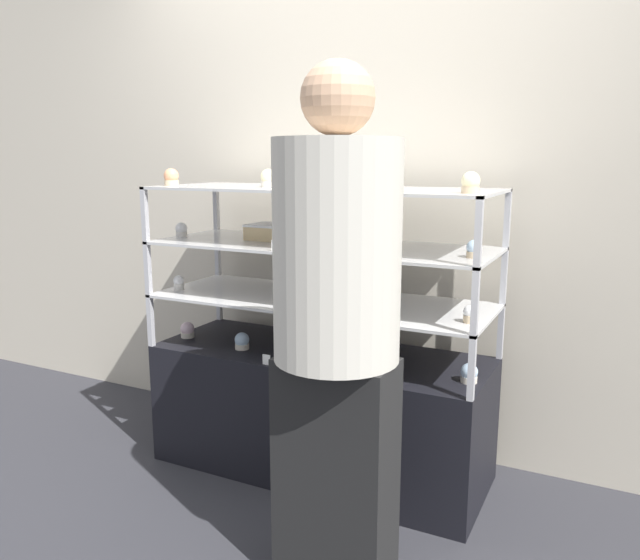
{
  "coord_description": "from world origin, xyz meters",
  "views": [
    {
      "loc": [
        1.2,
        -2.39,
        1.42
      ],
      "look_at": [
        0.0,
        0.0,
        0.89
      ],
      "focal_mm": 35.0,
      "sensor_mm": 36.0,
      "label": 1
    }
  ],
  "objects": [
    {
      "name": "ground_plane",
      "position": [
        0.0,
        0.0,
        0.0
      ],
      "size": [
        20.0,
        20.0,
        0.0
      ],
      "primitive_type": "plane",
      "color": "#2D2D33"
    },
    {
      "name": "back_wall",
      "position": [
        0.0,
        0.42,
        1.3
      ],
      "size": [
        8.0,
        0.05,
        2.6
      ],
      "color": "beige",
      "rests_on": "ground_plane"
    },
    {
      "name": "display_base",
      "position": [
        0.0,
        0.0,
        0.28
      ],
      "size": [
        1.5,
        0.56,
        0.56
      ],
      "color": "black",
      "rests_on": "ground_plane"
    },
    {
      "name": "display_riser_lower",
      "position": [
        0.0,
        0.0,
        0.79
      ],
      "size": [
        1.5,
        0.56,
        0.24
      ],
      "color": "#B7B7BC",
      "rests_on": "display_base"
    },
    {
      "name": "display_riser_middle",
      "position": [
        0.0,
        0.0,
        1.04
      ],
      "size": [
        1.5,
        0.56,
        0.24
      ],
      "color": "#B7B7BC",
      "rests_on": "display_riser_lower"
    },
    {
      "name": "display_riser_upper",
      "position": [
        0.0,
        0.0,
        1.28
      ],
      "size": [
        1.5,
        0.56,
        0.24
      ],
      "color": "#B7B7BC",
      "rests_on": "display_riser_middle"
    },
    {
      "name": "layer_cake_centerpiece",
      "position": [
        0.04,
        0.1,
        0.62
      ],
      "size": [
        0.19,
        0.19,
        0.11
      ],
      "color": "#DBBC84",
      "rests_on": "display_base"
    },
    {
      "name": "sheet_cake_frosted",
      "position": [
        -0.24,
        0.05,
        1.09
      ],
      "size": [
        0.25,
        0.18,
        0.07
      ],
      "color": "#DBBC84",
      "rests_on": "display_riser_middle"
    },
    {
      "name": "cupcake_0",
      "position": [
        -0.68,
        -0.08,
        0.6
      ],
      "size": [
        0.07,
        0.07,
        0.08
      ],
      "color": "beige",
      "rests_on": "display_base"
    },
    {
      "name": "cupcake_1",
      "position": [
        -0.34,
        -0.12,
        0.6
      ],
      "size": [
        0.07,
        0.07,
        0.08
      ],
      "color": "beige",
      "rests_on": "display_base"
    },
    {
      "name": "cupcake_2",
      "position": [
        0.35,
        -0.13,
        0.6
      ],
      "size": [
        0.07,
        0.07,
        0.08
      ],
      "color": "white",
      "rests_on": "display_base"
    },
    {
      "name": "cupcake_3",
      "position": [
        0.69,
        -0.09,
        0.6
      ],
      "size": [
        0.07,
        0.07,
        0.08
      ],
      "color": "beige",
      "rests_on": "display_base"
    },
    {
      "name": "price_tag_0",
      "position": [
        -0.12,
        -0.26,
        0.58
      ],
      "size": [
        0.04,
        0.0,
        0.04
      ],
      "color": "white",
      "rests_on": "display_base"
    },
    {
      "name": "cupcake_4",
      "position": [
        -0.68,
        -0.12,
        0.84
      ],
      "size": [
        0.05,
        0.05,
        0.07
      ],
      "color": "white",
      "rests_on": "display_riser_lower"
    },
    {
      "name": "cupcake_5",
      "position": [
        -0.01,
        -0.07,
        0.84
      ],
      "size": [
        0.05,
        0.05,
        0.07
      ],
      "color": "#CCB28C",
      "rests_on": "display_riser_lower"
    },
    {
      "name": "cupcake_6",
      "position": [
        0.68,
        -0.11,
        0.84
      ],
      "size": [
        0.05,
        0.05,
        0.07
      ],
      "color": "#CCB28C",
      "rests_on": "display_riser_lower"
    },
    {
      "name": "price_tag_1",
      "position": [
        0.1,
        -0.26,
        0.83
      ],
      "size": [
        0.04,
        0.0,
        0.04
      ],
      "color": "white",
      "rests_on": "display_riser_lower"
    },
    {
      "name": "cupcake_7",
      "position": [
        -0.7,
        -0.06,
        1.08
      ],
      "size": [
        0.06,
        0.06,
        0.07
      ],
      "color": "white",
      "rests_on": "display_riser_middle"
    },
    {
      "name": "cupcake_8",
      "position": [
        -0.0,
        -0.09,
        1.08
      ],
      "size": [
        0.06,
        0.06,
        0.07
      ],
      "color": "white",
      "rests_on": "display_riser_middle"
    },
    {
      "name": "cupcake_9",
      "position": [
        0.36,
        -0.05,
        1.08
      ],
      "size": [
        0.06,
        0.06,
        0.07
      ],
      "color": "#CCB28C",
      "rests_on": "display_riser_middle"
    },
    {
      "name": "cupcake_10",
      "position": [
        0.68,
        -0.07,
        1.08
      ],
      "size": [
        0.06,
        0.06,
        0.07
      ],
      "color": "#CCB28C",
      "rests_on": "display_riser_middle"
    },
    {
      "name": "price_tag_2",
      "position": [
        -0.07,
        -0.26,
        1.07
      ],
      "size": [
        0.04,
        0.0,
        0.04
      ],
      "color": "white",
      "rests_on": "display_riser_middle"
    },
    {
      "name": "cupcake_11",
      "position": [
        -0.68,
        -0.14,
        1.33
      ],
      "size": [
        0.07,
        0.07,
        0.08
      ],
      "color": "#CCB28C",
      "rests_on": "display_riser_upper"
    },
    {
      "name": "cupcake_12",
      "position": [
        -0.22,
        -0.06,
        1.33
      ],
      "size": [
        0.07,
        0.07,
        0.08
      ],
      "color": "beige",
      "rests_on": "display_riser_upper"
    },
    {
      "name": "cupcake_13",
      "position": [
        0.22,
        -0.14,
        1.33
      ],
      "size": [
        0.07,
        0.07,
        0.08
      ],
      "color": "#CCB28C",
      "rests_on": "display_riser_upper"
    },
    {
      "name": "cupcake_14",
      "position": [
        0.67,
        -0.14,
        1.33
      ],
      "size": [
        0.07,
        0.07,
        0.08
      ],
      "color": "#CCB28C",
      "rests_on": "display_riser_upper"
    },
    {
      "name": "price_tag_3",
      "position": [
        0.22,
        -0.26,
        1.31
      ],
      "size": [
        0.04,
        0.0,
        0.04
      ],
      "color": "white",
      "rests_on": "display_riser_upper"
    },
    {
      "name": "customer_figure",
      "position": [
        0.4,
        -0.68,
        0.91
      ],
      "size": [
        0.4,
        0.4,
        1.7
      ],
      "color": "black",
      "rests_on": "ground_plane"
    }
  ]
}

